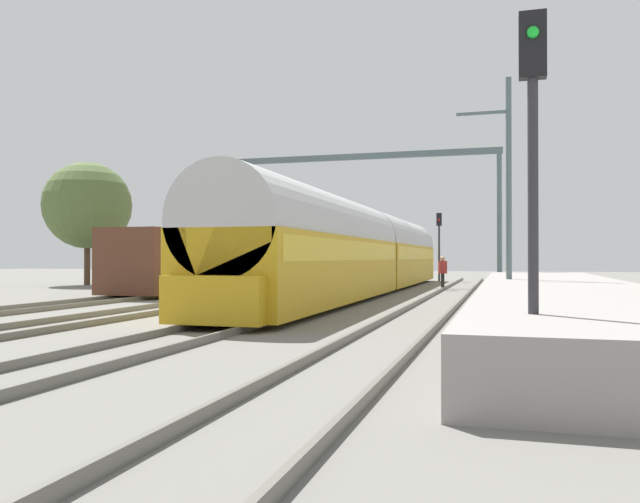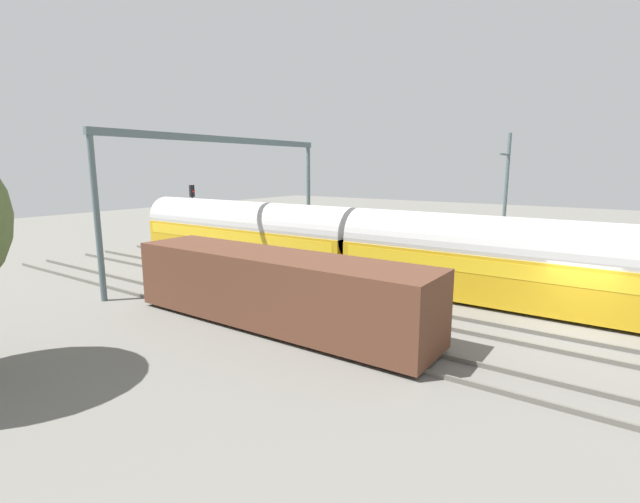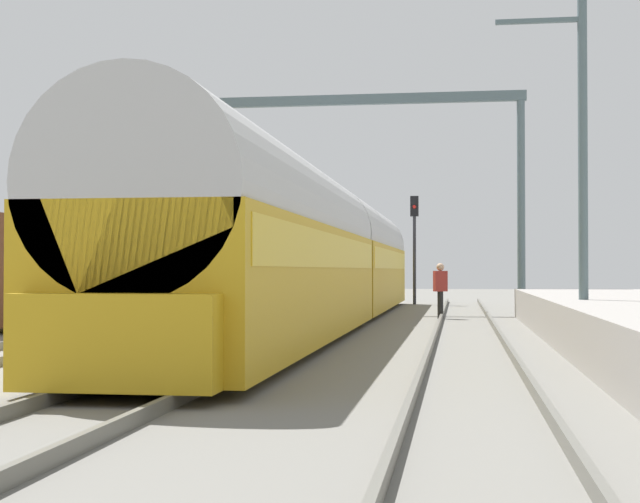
# 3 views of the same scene
# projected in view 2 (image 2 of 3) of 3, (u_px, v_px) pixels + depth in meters

# --- Properties ---
(ground) EXTENTS (120.00, 120.00, 0.00)m
(ground) POSITION_uv_depth(u_px,v_px,m) (575.00, 331.00, 17.29)
(ground) COLOR slate
(track_far_west) EXTENTS (1.52, 60.00, 0.16)m
(track_far_west) POSITION_uv_depth(u_px,v_px,m) (548.00, 392.00, 12.40)
(track_far_west) COLOR #615F57
(track_far_west) RESTS_ON ground
(track_west) EXTENTS (1.52, 60.00, 0.16)m
(track_west) POSITION_uv_depth(u_px,v_px,m) (568.00, 346.00, 15.65)
(track_west) COLOR #615F57
(track_west) RESTS_ON ground
(track_east) EXTENTS (1.52, 60.00, 0.16)m
(track_east) POSITION_uv_depth(u_px,v_px,m) (581.00, 315.00, 18.90)
(track_east) COLOR #615F57
(track_east) RESTS_ON ground
(track_far_east) EXTENTS (1.52, 60.00, 0.16)m
(track_far_east) POSITION_uv_depth(u_px,v_px,m) (590.00, 293.00, 22.15)
(track_far_east) COLOR #615F57
(track_far_east) RESTS_ON ground
(platform) EXTENTS (4.40, 28.00, 0.90)m
(platform) POSITION_uv_depth(u_px,v_px,m) (557.00, 267.00, 26.29)
(platform) COLOR gray
(platform) RESTS_ON ground
(passenger_train) EXTENTS (2.93, 32.85, 3.82)m
(passenger_train) POSITION_uv_depth(u_px,v_px,m) (355.00, 245.00, 24.69)
(passenger_train) COLOR gold
(passenger_train) RESTS_ON ground
(freight_car) EXTENTS (2.80, 13.00, 2.70)m
(freight_car) POSITION_uv_depth(u_px,v_px,m) (275.00, 289.00, 17.61)
(freight_car) COLOR #563323
(freight_car) RESTS_ON ground
(person_crossing) EXTENTS (0.46, 0.36, 1.73)m
(person_crossing) POSITION_uv_depth(u_px,v_px,m) (337.00, 247.00, 29.35)
(person_crossing) COLOR black
(person_crossing) RESTS_ON ground
(railway_signal_far) EXTENTS (0.36, 0.30, 4.78)m
(railway_signal_far) POSITION_uv_depth(u_px,v_px,m) (193.00, 207.00, 34.77)
(railway_signal_far) COLOR #2D2D33
(railway_signal_far) RESTS_ON ground
(catenary_gantry) EXTENTS (16.49, 0.28, 7.86)m
(catenary_gantry) POSITION_uv_depth(u_px,v_px,m) (227.00, 171.00, 26.60)
(catenary_gantry) COLOR slate
(catenary_gantry) RESTS_ON ground
(catenary_pole_east_mid) EXTENTS (1.90, 0.20, 8.00)m
(catenary_pole_east_mid) POSITION_uv_depth(u_px,v_px,m) (505.00, 202.00, 25.99)
(catenary_pole_east_mid) COLOR slate
(catenary_pole_east_mid) RESTS_ON ground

